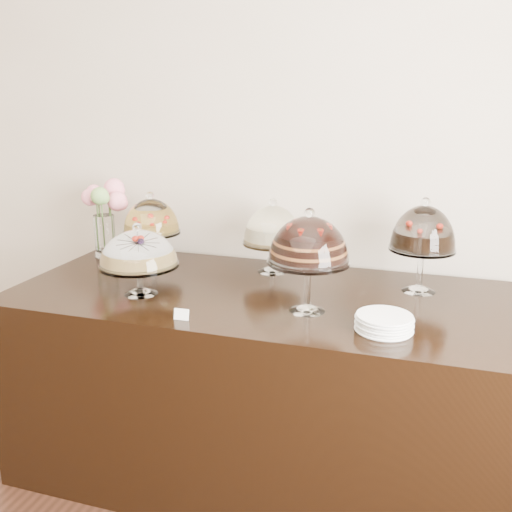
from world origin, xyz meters
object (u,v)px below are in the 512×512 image
(cake_stand_choco_layer, at_px, (309,244))
(cake_stand_fruit_tart, at_px, (151,219))
(plate_stack, at_px, (384,323))
(cake_stand_cheesecake, at_px, (273,228))
(cake_stand_dark_choco, at_px, (423,232))
(display_counter, at_px, (259,382))
(flower_vase, at_px, (105,210))
(cake_stand_sugar_sponge, at_px, (138,252))

(cake_stand_choco_layer, height_order, cake_stand_fruit_tart, cake_stand_choco_layer)
(cake_stand_choco_layer, relative_size, plate_stack, 2.02)
(cake_stand_cheesecake, distance_m, cake_stand_dark_choco, 0.71)
(cake_stand_cheesecake, relative_size, cake_stand_dark_choco, 0.87)
(cake_stand_dark_choco, height_order, plate_stack, cake_stand_dark_choco)
(display_counter, bearing_deg, flower_vase, 161.73)
(display_counter, xyz_separation_m, cake_stand_choco_layer, (0.25, -0.16, 0.73))
(cake_stand_choco_layer, xyz_separation_m, flower_vase, (-1.22, 0.48, -0.03))
(cake_stand_choco_layer, distance_m, cake_stand_cheesecake, 0.55)
(cake_stand_fruit_tart, bearing_deg, plate_stack, -23.29)
(cake_stand_sugar_sponge, height_order, cake_stand_dark_choco, cake_stand_dark_choco)
(cake_stand_sugar_sponge, bearing_deg, display_counter, 20.27)
(display_counter, height_order, cake_stand_sugar_sponge, cake_stand_sugar_sponge)
(cake_stand_fruit_tart, bearing_deg, flower_vase, 168.51)
(cake_stand_cheesecake, height_order, flower_vase, flower_vase)
(cake_stand_fruit_tart, height_order, plate_stack, cake_stand_fruit_tart)
(cake_stand_fruit_tart, xyz_separation_m, flower_vase, (-0.30, 0.06, 0.02))
(cake_stand_choco_layer, bearing_deg, cake_stand_cheesecake, 120.99)
(cake_stand_sugar_sponge, xyz_separation_m, flower_vase, (-0.47, 0.50, 0.06))
(cake_stand_cheesecake, relative_size, cake_stand_fruit_tart, 0.98)
(display_counter, distance_m, flower_vase, 1.24)
(cake_stand_choco_layer, height_order, cake_stand_dark_choco, cake_stand_choco_layer)
(plate_stack, bearing_deg, cake_stand_choco_layer, 160.45)
(plate_stack, bearing_deg, cake_stand_sugar_sponge, 175.09)
(cake_stand_choco_layer, distance_m, cake_stand_dark_choco, 0.57)
(cake_stand_sugar_sponge, height_order, plate_stack, cake_stand_sugar_sponge)
(plate_stack, bearing_deg, flower_vase, 158.92)
(cake_stand_choco_layer, bearing_deg, cake_stand_sugar_sponge, -178.35)
(display_counter, relative_size, cake_stand_dark_choco, 5.18)
(flower_vase, bearing_deg, cake_stand_cheesecake, -0.49)
(flower_vase, bearing_deg, plate_stack, -21.08)
(cake_stand_cheesecake, bearing_deg, cake_stand_sugar_sponge, -133.30)
(cake_stand_sugar_sponge, relative_size, plate_stack, 1.64)
(display_counter, bearing_deg, cake_stand_choco_layer, -32.34)
(cake_stand_sugar_sponge, bearing_deg, cake_stand_dark_choco, 19.33)
(cake_stand_cheesecake, bearing_deg, flower_vase, 179.51)
(cake_stand_choco_layer, bearing_deg, cake_stand_fruit_tart, 155.46)
(cake_stand_cheesecake, relative_size, flower_vase, 0.88)
(cake_stand_choco_layer, xyz_separation_m, plate_stack, (0.32, -0.11, -0.25))
(display_counter, relative_size, plate_stack, 10.42)
(flower_vase, distance_m, plate_stack, 1.66)
(cake_stand_dark_choco, distance_m, plate_stack, 0.57)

